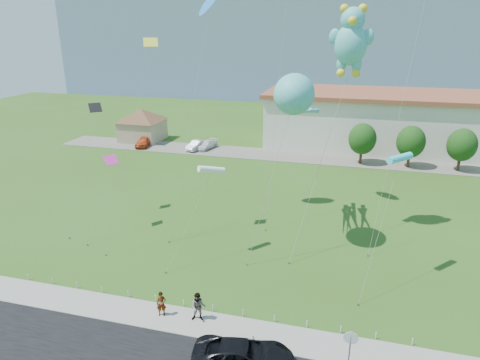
{
  "coord_description": "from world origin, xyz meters",
  "views": [
    {
      "loc": [
        8.65,
        -23.05,
        17.13
      ],
      "look_at": [
        0.31,
        8.0,
        5.69
      ],
      "focal_mm": 32.0,
      "sensor_mm": 36.0,
      "label": 1
    }
  ],
  "objects_px": {
    "warehouse": "(478,125)",
    "parked_car_silver": "(196,145)",
    "pavilion": "(142,122)",
    "parked_car_white": "(207,145)",
    "octopus_kite": "(296,100)",
    "pedestrian_right": "(198,307)",
    "teddy_bear_kite": "(351,39)",
    "stop_sign": "(350,342)",
    "pedestrian_left": "(161,304)",
    "parked_car_red": "(144,142)",
    "suv": "(244,357)"
  },
  "relations": [
    {
      "from": "pavilion",
      "to": "pedestrian_right",
      "type": "relative_size",
      "value": 4.88
    },
    {
      "from": "pedestrian_left",
      "to": "parked_car_white",
      "type": "bearing_deg",
      "value": 86.72
    },
    {
      "from": "pavilion",
      "to": "pedestrian_left",
      "type": "bearing_deg",
      "value": -61.47
    },
    {
      "from": "warehouse",
      "to": "octopus_kite",
      "type": "bearing_deg",
      "value": -122.78
    },
    {
      "from": "pedestrian_left",
      "to": "teddy_bear_kite",
      "type": "relative_size",
      "value": 0.09
    },
    {
      "from": "suv",
      "to": "pedestrian_right",
      "type": "relative_size",
      "value": 2.88
    },
    {
      "from": "parked_car_red",
      "to": "octopus_kite",
      "type": "distance_m",
      "value": 37.35
    },
    {
      "from": "stop_sign",
      "to": "octopus_kite",
      "type": "distance_m",
      "value": 18.27
    },
    {
      "from": "pavilion",
      "to": "parked_car_silver",
      "type": "bearing_deg",
      "value": -17.32
    },
    {
      "from": "suv",
      "to": "pavilion",
      "type": "bearing_deg",
      "value": 23.95
    },
    {
      "from": "pavilion",
      "to": "teddy_bear_kite",
      "type": "relative_size",
      "value": 0.49
    },
    {
      "from": "warehouse",
      "to": "stop_sign",
      "type": "bearing_deg",
      "value": -108.9
    },
    {
      "from": "pavilion",
      "to": "stop_sign",
      "type": "distance_m",
      "value": 53.9
    },
    {
      "from": "warehouse",
      "to": "stop_sign",
      "type": "height_order",
      "value": "warehouse"
    },
    {
      "from": "warehouse",
      "to": "parked_car_white",
      "type": "relative_size",
      "value": 14.43
    },
    {
      "from": "pavilion",
      "to": "parked_car_white",
      "type": "height_order",
      "value": "pavilion"
    },
    {
      "from": "stop_sign",
      "to": "pedestrian_right",
      "type": "xyz_separation_m",
      "value": [
        -9.03,
        1.76,
        -0.83
      ]
    },
    {
      "from": "stop_sign",
      "to": "parked_car_silver",
      "type": "bearing_deg",
      "value": 120.7
    },
    {
      "from": "octopus_kite",
      "to": "warehouse",
      "type": "bearing_deg",
      "value": 57.22
    },
    {
      "from": "parked_car_red",
      "to": "parked_car_silver",
      "type": "bearing_deg",
      "value": -6.13
    },
    {
      "from": "warehouse",
      "to": "parked_car_white",
      "type": "height_order",
      "value": "warehouse"
    },
    {
      "from": "parked_car_red",
      "to": "pavilion",
      "type": "bearing_deg",
      "value": 109.93
    },
    {
      "from": "stop_sign",
      "to": "parked_car_white",
      "type": "bearing_deg",
      "value": 118.75
    },
    {
      "from": "pavilion",
      "to": "pedestrian_right",
      "type": "xyz_separation_m",
      "value": [
        24.47,
        -40.45,
        -1.98
      ]
    },
    {
      "from": "stop_sign",
      "to": "octopus_kite",
      "type": "relative_size",
      "value": 0.18
    },
    {
      "from": "pedestrian_right",
      "to": "octopus_kite",
      "type": "height_order",
      "value": "octopus_kite"
    },
    {
      "from": "warehouse",
      "to": "parked_car_silver",
      "type": "xyz_separation_m",
      "value": [
        -39.64,
        -9.23,
        -3.39
      ]
    },
    {
      "from": "octopus_kite",
      "to": "stop_sign",
      "type": "bearing_deg",
      "value": -69.76
    },
    {
      "from": "parked_car_white",
      "to": "parked_car_silver",
      "type": "bearing_deg",
      "value": -137.36
    },
    {
      "from": "pavilion",
      "to": "stop_sign",
      "type": "relative_size",
      "value": 3.68
    },
    {
      "from": "pavilion",
      "to": "parked_car_red",
      "type": "relative_size",
      "value": 2.11
    },
    {
      "from": "warehouse",
      "to": "suv",
      "type": "distance_m",
      "value": 54.26
    },
    {
      "from": "pedestrian_left",
      "to": "parked_car_white",
      "type": "height_order",
      "value": "pedestrian_left"
    },
    {
      "from": "pavilion",
      "to": "parked_car_white",
      "type": "relative_size",
      "value": 2.18
    },
    {
      "from": "pedestrian_left",
      "to": "parked_car_silver",
      "type": "distance_m",
      "value": 39.17
    },
    {
      "from": "warehouse",
      "to": "pedestrian_left",
      "type": "relative_size",
      "value": 36.99
    },
    {
      "from": "pedestrian_left",
      "to": "teddy_bear_kite",
      "type": "xyz_separation_m",
      "value": [
        9.84,
        16.06,
        15.38
      ]
    },
    {
      "from": "pedestrian_left",
      "to": "pedestrian_right",
      "type": "relative_size",
      "value": 0.88
    },
    {
      "from": "parked_car_silver",
      "to": "parked_car_white",
      "type": "bearing_deg",
      "value": 40.88
    },
    {
      "from": "warehouse",
      "to": "pedestrian_right",
      "type": "xyz_separation_m",
      "value": [
        -25.53,
        -46.45,
        -3.08
      ]
    },
    {
      "from": "pedestrian_right",
      "to": "teddy_bear_kite",
      "type": "distance_m",
      "value": 23.26
    },
    {
      "from": "pavilion",
      "to": "warehouse",
      "type": "relative_size",
      "value": 0.15
    },
    {
      "from": "stop_sign",
      "to": "parked_car_silver",
      "type": "distance_m",
      "value": 45.34
    },
    {
      "from": "suv",
      "to": "teddy_bear_kite",
      "type": "bearing_deg",
      "value": -20.13
    },
    {
      "from": "pedestrian_left",
      "to": "parked_car_white",
      "type": "xyz_separation_m",
      "value": [
        -10.37,
        38.12,
        -0.25
      ]
    },
    {
      "from": "parked_car_silver",
      "to": "stop_sign",
      "type": "bearing_deg",
      "value": -47.14
    },
    {
      "from": "teddy_bear_kite",
      "to": "parked_car_red",
      "type": "bearing_deg",
      "value": 145.04
    },
    {
      "from": "parked_car_red",
      "to": "teddy_bear_kite",
      "type": "height_order",
      "value": "teddy_bear_kite"
    },
    {
      "from": "stop_sign",
      "to": "parked_car_silver",
      "type": "xyz_separation_m",
      "value": [
        -23.14,
        38.97,
        -1.14
      ]
    },
    {
      "from": "stop_sign",
      "to": "pedestrian_left",
      "type": "height_order",
      "value": "stop_sign"
    }
  ]
}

